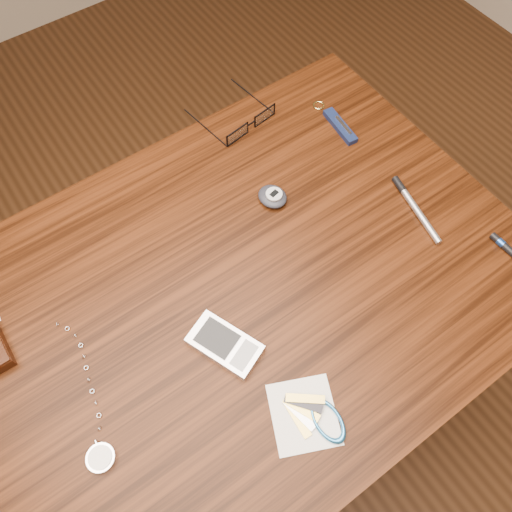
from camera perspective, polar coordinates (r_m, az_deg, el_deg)
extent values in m
plane|color=#472814|center=(1.54, -1.53, -15.66)|extent=(3.80, 3.80, 0.00)
cube|color=#341608|center=(0.84, -2.71, -4.62)|extent=(1.00, 0.70, 0.03)
cylinder|color=#4C2814|center=(1.30, 23.16, -10.42)|extent=(0.05, 0.05, 0.71)
cylinder|color=#4C2814|center=(1.32, -26.59, -11.20)|extent=(0.05, 0.05, 0.71)
cylinder|color=#4C2814|center=(1.43, 6.36, 7.99)|extent=(0.05, 0.05, 0.71)
cube|color=black|center=(0.99, -2.14, 13.71)|extent=(0.05, 0.01, 0.03)
cube|color=silver|center=(0.99, -2.14, 13.71)|extent=(0.05, 0.01, 0.02)
cylinder|color=black|center=(1.02, -5.81, 14.40)|extent=(0.02, 0.13, 0.00)
cube|color=black|center=(1.02, 0.99, 15.75)|extent=(0.05, 0.01, 0.03)
cube|color=silver|center=(1.02, 0.99, 15.75)|extent=(0.05, 0.01, 0.02)
cylinder|color=black|center=(1.08, -0.41, 17.82)|extent=(0.02, 0.13, 0.00)
cube|color=black|center=(1.00, -0.56, 14.92)|extent=(0.02, 0.00, 0.00)
torus|color=#EEDD7B|center=(1.07, 7.18, 16.71)|extent=(0.03, 0.03, 0.00)
cylinder|color=silver|center=(0.78, -17.30, -21.17)|extent=(0.04, 0.04, 0.01)
cylinder|color=white|center=(0.77, -17.42, -21.11)|extent=(0.03, 0.03, 0.00)
cylinder|color=silver|center=(0.79, -17.81, -19.62)|extent=(0.01, 0.01, 0.01)
torus|color=silver|center=(0.79, -17.47, -18.30)|extent=(0.01, 0.01, 0.01)
torus|color=silver|center=(0.79, -17.51, -16.99)|extent=(0.01, 0.01, 0.00)
torus|color=silver|center=(0.80, -17.81, -15.71)|extent=(0.01, 0.01, 0.01)
torus|color=silver|center=(0.81, -18.22, -14.47)|extent=(0.01, 0.01, 0.00)
torus|color=silver|center=(0.81, -18.57, -13.23)|extent=(0.01, 0.01, 0.01)
torus|color=silver|center=(0.82, -18.84, -12.00)|extent=(0.01, 0.01, 0.00)
torus|color=silver|center=(0.82, -19.07, -10.78)|extent=(0.01, 0.00, 0.01)
torus|color=silver|center=(0.83, -19.39, -9.61)|extent=(0.01, 0.01, 0.00)
torus|color=silver|center=(0.84, -19.94, -8.56)|extent=(0.01, 0.00, 0.01)
torus|color=silver|center=(0.85, -20.76, -7.75)|extent=(0.01, 0.01, 0.00)
torus|color=silver|center=(0.86, -21.73, -7.26)|extent=(0.01, 0.01, 0.01)
cube|color=silver|center=(0.78, -3.59, -10.05)|extent=(0.10, 0.13, 0.01)
cube|color=black|center=(0.78, -4.48, -9.32)|extent=(0.06, 0.07, 0.00)
cube|color=gray|center=(0.77, -1.38, -11.25)|extent=(0.05, 0.04, 0.00)
ellipsoid|color=#21222B|center=(0.91, 1.89, 6.81)|extent=(0.06, 0.06, 0.02)
cylinder|color=#A7AAAF|center=(0.90, 2.08, 7.08)|extent=(0.03, 0.03, 0.00)
cube|color=black|center=(0.89, 2.09, 7.17)|extent=(0.02, 0.01, 0.00)
cube|color=white|center=(0.77, 5.47, -17.57)|extent=(0.13, 0.13, 0.00)
torus|color=#266FAE|center=(0.76, 8.18, -18.12)|extent=(0.06, 0.06, 0.01)
cube|color=#A08939|center=(0.76, 4.78, -18.08)|extent=(0.02, 0.06, 0.00)
cube|color=#BDBCC1|center=(0.76, 5.00, -17.54)|extent=(0.02, 0.06, 0.00)
cube|color=#A8913B|center=(0.76, 5.22, -17.00)|extent=(0.03, 0.06, 0.00)
cube|color=black|center=(0.76, 5.43, -16.45)|extent=(0.04, 0.05, 0.00)
cube|color=#A08939|center=(0.76, 5.65, -15.91)|extent=(0.05, 0.05, 0.00)
cube|color=#0E1C3C|center=(1.03, 9.59, 14.42)|extent=(0.03, 0.10, 0.01)
cube|color=silver|center=(1.02, 9.96, 14.53)|extent=(0.01, 0.05, 0.00)
cylinder|color=#B7B7BB|center=(0.94, 17.83, 5.11)|extent=(0.04, 0.15, 0.01)
cylinder|color=black|center=(0.96, 16.05, 7.85)|extent=(0.02, 0.03, 0.01)
cylinder|color=black|center=(0.95, 27.24, 0.33)|extent=(0.01, 0.09, 0.01)
cylinder|color=#204698|center=(0.96, 26.19, 1.39)|extent=(0.01, 0.01, 0.01)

